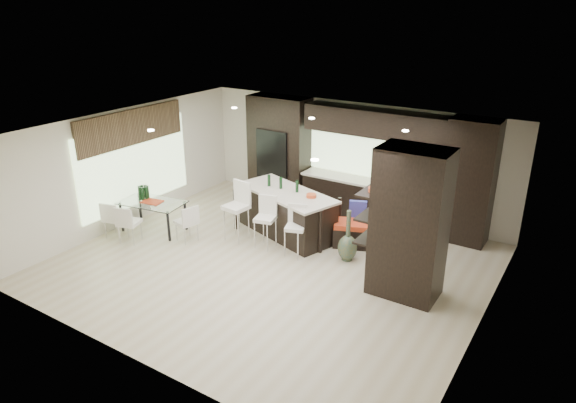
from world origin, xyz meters
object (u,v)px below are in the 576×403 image
Objects in this scene: stool_left at (236,217)px; stool_mid at (265,227)px; stool_right at (295,236)px; bench at (367,235)px; kitchen_island at (286,213)px; floor_vase at (348,236)px; dining_table at (154,216)px; chair_near at (129,225)px; chair_far at (116,221)px; chair_end at (187,224)px.

stool_mid is at bearing 8.50° from stool_left.
stool_left is at bearing 162.20° from stool_right.
kitchen_island is at bearing 169.76° from bench.
floor_vase is 0.75× the size of dining_table.
kitchen_island is 3.42m from chair_near.
stool_left is 2.70m from chair_far.
chair_end reaches higher than dining_table.
dining_table is at bearing -179.17° from bench.
stool_left reaches higher than stool_right.
bench is (1.80, 1.19, -0.19)m from stool_mid.
chair_end is (-3.42, -1.86, 0.12)m from bench.
floor_vase is 1.37× the size of chair_near.
kitchen_island is 3.12× the size of chair_end.
stool_mid is 1.15× the size of chair_near.
stool_right is 1.60m from bench.
kitchen_island is at bearing 166.70° from floor_vase.
stool_left reaches higher than dining_table.
bench is at bearing 13.64° from dining_table.
kitchen_island is 2.29× the size of stool_left.
floor_vase is 3.52m from chair_end.
dining_table reaches higher than bench.
floor_vase is 1.38× the size of chair_far.
chair_near is (-3.38, -1.37, -0.04)m from stool_right.
bench is 0.83m from floor_vase.
dining_table is at bearing 104.28° from chair_end.
chair_end is at bearing 17.79° from chair_near.
chair_near is 1.23m from chair_end.
bench is 1.30× the size of floor_vase.
chair_end is at bearing -173.42° from bench.
dining_table is 1.86× the size of chair_end.
kitchen_island is 2.24× the size of floor_vase.
chair_near is 0.45m from chair_far.
chair_far is at bearing -170.51° from stool_mid.
chair_far is 1.62m from chair_end.
stool_right is at bearing 5.25° from chair_near.
chair_far is at bearing -144.44° from stool_left.
stool_left is 0.76× the size of bench.
floor_vase is (2.47, 0.44, 0.01)m from stool_left.
stool_right is 0.63× the size of bench.
chair_end is (1.01, 0.70, -0.01)m from chair_near.
kitchen_island is at bearing 113.04° from stool_right.
bench is (2.54, 1.23, -0.26)m from stool_left.
bench is (1.80, 0.37, -0.24)m from kitchen_island.
chair_near is (-2.63, -1.37, -0.06)m from stool_mid.
chair_far is (-3.08, -1.36, -0.06)m from stool_mid.
dining_table is 1.83× the size of chair_near.
stool_mid is at bearing 161.19° from stool_right.
chair_far is (-3.83, -1.37, -0.05)m from stool_right.
floor_vase is at bearing 16.14° from stool_left.
floor_vase is at bearing -117.10° from bench.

